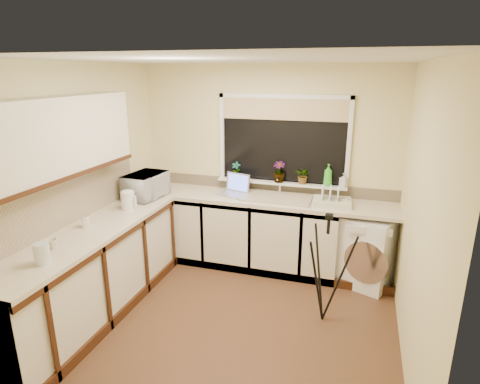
% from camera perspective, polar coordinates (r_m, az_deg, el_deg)
% --- Properties ---
extents(floor, '(3.20, 3.20, 0.00)m').
position_cam_1_polar(floor, '(4.17, -1.58, -17.57)').
color(floor, '#543221').
rests_on(floor, ground).
extents(ceiling, '(3.20, 3.20, 0.00)m').
position_cam_1_polar(ceiling, '(3.44, -1.93, 18.42)').
color(ceiling, white).
rests_on(ceiling, ground).
extents(wall_back, '(3.20, 0.00, 3.20)m').
position_cam_1_polar(wall_back, '(5.01, 3.83, 3.80)').
color(wall_back, beige).
rests_on(wall_back, ground).
extents(wall_front, '(3.20, 0.00, 3.20)m').
position_cam_1_polar(wall_front, '(2.37, -13.85, -12.29)').
color(wall_front, beige).
rests_on(wall_front, ground).
extents(wall_left, '(0.00, 3.00, 3.00)m').
position_cam_1_polar(wall_left, '(4.39, -21.94, 0.68)').
color(wall_left, beige).
rests_on(wall_left, ground).
extents(wall_right, '(0.00, 3.00, 3.00)m').
position_cam_1_polar(wall_right, '(3.47, 24.16, -3.70)').
color(wall_right, beige).
rests_on(wall_right, ground).
extents(base_cabinet_back, '(2.55, 0.60, 0.86)m').
position_cam_1_polar(base_cabinet_back, '(5.06, -0.74, -5.50)').
color(base_cabinet_back, silver).
rests_on(base_cabinet_back, floor).
extents(base_cabinet_left, '(0.54, 2.40, 0.86)m').
position_cam_1_polar(base_cabinet_left, '(4.27, -20.08, -11.03)').
color(base_cabinet_left, silver).
rests_on(base_cabinet_left, floor).
extents(worktop_back, '(3.20, 0.60, 0.04)m').
position_cam_1_polar(worktop_back, '(4.82, 2.92, -0.98)').
color(worktop_back, beige).
rests_on(worktop_back, base_cabinet_back).
extents(worktop_left, '(0.60, 2.40, 0.04)m').
position_cam_1_polar(worktop_left, '(4.09, -20.71, -5.44)').
color(worktop_left, beige).
rests_on(worktop_left, base_cabinet_left).
extents(upper_cabinet, '(0.28, 1.90, 0.70)m').
position_cam_1_polar(upper_cabinet, '(3.83, -25.17, 6.93)').
color(upper_cabinet, silver).
rests_on(upper_cabinet, wall_left).
extents(splashback_left, '(0.02, 2.40, 0.45)m').
position_cam_1_polar(splashback_left, '(4.19, -24.19, -1.76)').
color(splashback_left, beige).
rests_on(splashback_left, wall_left).
extents(splashback_back, '(3.20, 0.02, 0.14)m').
position_cam_1_polar(splashback_back, '(5.06, 3.74, 0.95)').
color(splashback_back, beige).
rests_on(splashback_back, wall_back).
extents(window_glass, '(1.50, 0.02, 1.00)m').
position_cam_1_polar(window_glass, '(4.89, 6.16, 7.30)').
color(window_glass, black).
rests_on(window_glass, wall_back).
extents(window_blind, '(1.50, 0.02, 0.25)m').
position_cam_1_polar(window_blind, '(4.82, 6.24, 11.65)').
color(window_blind, tan).
rests_on(window_blind, wall_back).
extents(windowsill, '(1.60, 0.14, 0.03)m').
position_cam_1_polar(windowsill, '(4.95, 5.85, 1.31)').
color(windowsill, white).
rests_on(windowsill, wall_back).
extents(sink, '(0.82, 0.46, 0.03)m').
position_cam_1_polar(sink, '(4.77, 5.25, -0.81)').
color(sink, tan).
rests_on(sink, worktop_back).
extents(faucet, '(0.03, 0.03, 0.24)m').
position_cam_1_polar(faucet, '(4.90, 5.73, 0.99)').
color(faucet, silver).
rests_on(faucet, worktop_back).
extents(washing_machine, '(0.74, 0.73, 0.82)m').
position_cam_1_polar(washing_machine, '(4.82, 17.52, -7.81)').
color(washing_machine, white).
rests_on(washing_machine, floor).
extents(laptop, '(0.40, 0.36, 0.25)m').
position_cam_1_polar(laptop, '(4.92, -0.80, 0.47)').
color(laptop, '#A4A5AC').
rests_on(laptop, worktop_back).
extents(kettle, '(0.15, 0.15, 0.19)m').
position_cam_1_polar(kettle, '(4.54, -15.72, -1.21)').
color(kettle, white).
rests_on(kettle, worktop_left).
extents(dish_rack, '(0.45, 0.35, 0.06)m').
position_cam_1_polar(dish_rack, '(4.65, 12.99, -1.41)').
color(dish_rack, beige).
rests_on(dish_rack, worktop_back).
extents(tripod, '(0.55, 0.55, 1.11)m').
position_cam_1_polar(tripod, '(3.95, 12.12, -10.68)').
color(tripod, black).
rests_on(tripod, floor).
extents(glass_jug, '(0.12, 0.12, 0.17)m').
position_cam_1_polar(glass_jug, '(3.53, -26.45, -7.86)').
color(glass_jug, silver).
rests_on(glass_jug, worktop_left).
extents(steel_jar, '(0.09, 0.09, 0.12)m').
position_cam_1_polar(steel_jar, '(4.16, -21.15, -3.93)').
color(steel_jar, white).
rests_on(steel_jar, worktop_left).
extents(microwave, '(0.40, 0.56, 0.29)m').
position_cam_1_polar(microwave, '(4.90, -13.31, 0.90)').
color(microwave, white).
rests_on(microwave, worktop_left).
extents(plant_a, '(0.11, 0.08, 0.21)m').
position_cam_1_polar(plant_a, '(5.05, -0.55, 3.14)').
color(plant_a, '#999999').
rests_on(plant_a, windowsill).
extents(plant_c, '(0.14, 0.14, 0.26)m').
position_cam_1_polar(plant_c, '(4.89, 5.59, 2.88)').
color(plant_c, '#999999').
rests_on(plant_c, windowsill).
extents(plant_d, '(0.22, 0.21, 0.20)m').
position_cam_1_polar(plant_d, '(4.87, 9.05, 2.34)').
color(plant_d, '#999999').
rests_on(plant_d, windowsill).
extents(soap_bottle_green, '(0.13, 0.13, 0.26)m').
position_cam_1_polar(soap_bottle_green, '(4.83, 12.46, 2.40)').
color(soap_bottle_green, green).
rests_on(soap_bottle_green, windowsill).
extents(soap_bottle_clear, '(0.10, 0.10, 0.17)m').
position_cam_1_polar(soap_bottle_clear, '(4.83, 14.60, 1.67)').
color(soap_bottle_clear, '#999999').
rests_on(soap_bottle_clear, windowsill).
extents(cup_back, '(0.14, 0.14, 0.09)m').
position_cam_1_polar(cup_back, '(4.66, 14.64, -1.32)').
color(cup_back, white).
rests_on(cup_back, worktop_back).
extents(cup_left, '(0.09, 0.09, 0.08)m').
position_cam_1_polar(cup_left, '(3.80, -25.24, -6.73)').
color(cup_left, beige).
rests_on(cup_left, worktop_left).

